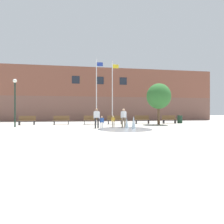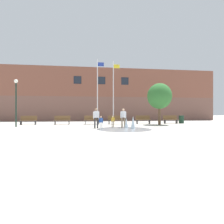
{
  "view_description": "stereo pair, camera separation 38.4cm",
  "coord_description": "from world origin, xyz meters",
  "px_view_note": "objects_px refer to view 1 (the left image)",
  "views": [
    {
      "loc": [
        -2.2,
        -8.15,
        1.32
      ],
      "look_at": [
        0.24,
        7.54,
        1.3
      ],
      "focal_mm": 28.0,
      "sensor_mm": 36.0,
      "label": 1
    },
    {
      "loc": [
        -1.82,
        -8.2,
        1.32
      ],
      "look_at": [
        0.24,
        7.54,
        1.3
      ],
      "focal_mm": 28.0,
      "sensor_mm": 36.0,
      "label": 2
    }
  ],
  "objects_px": {
    "teen_by_trashcan": "(124,116)",
    "flagpole_left": "(97,89)",
    "lamp_post_left_lane": "(15,96)",
    "child_in_fountain": "(102,122)",
    "adult_near_bench": "(97,117)",
    "park_bench_near_trashcan": "(142,119)",
    "flagpole_right": "(113,90)",
    "park_bench_under_right_flagpole": "(115,120)",
    "park_bench_far_left": "(27,120)",
    "child_with_pink_shirt": "(113,120)",
    "trash_can": "(180,119)",
    "park_bench_far_right": "(169,119)",
    "street_tree_near_building": "(159,96)",
    "park_bench_left_of_flagpoles": "(61,120)",
    "park_bench_under_left_flagpole": "(91,120)"
  },
  "relations": [
    {
      "from": "flagpole_right",
      "to": "teen_by_trashcan",
      "type": "bearing_deg",
      "value": -90.17
    },
    {
      "from": "adult_near_bench",
      "to": "trash_can",
      "type": "bearing_deg",
      "value": 6.09
    },
    {
      "from": "teen_by_trashcan",
      "to": "street_tree_near_building",
      "type": "height_order",
      "value": "street_tree_near_building"
    },
    {
      "from": "park_bench_near_trashcan",
      "to": "flagpole_right",
      "type": "height_order",
      "value": "flagpole_right"
    },
    {
      "from": "lamp_post_left_lane",
      "to": "trash_can",
      "type": "xyz_separation_m",
      "value": [
        16.8,
        2.67,
        -2.23
      ]
    },
    {
      "from": "adult_near_bench",
      "to": "flagpole_right",
      "type": "xyz_separation_m",
      "value": [
        2.32,
        6.39,
        2.98
      ]
    },
    {
      "from": "park_bench_far_left",
      "to": "park_bench_far_right",
      "type": "bearing_deg",
      "value": -0.23
    },
    {
      "from": "park_bench_under_right_flagpole",
      "to": "trash_can",
      "type": "distance_m",
      "value": 7.71
    },
    {
      "from": "trash_can",
      "to": "street_tree_near_building",
      "type": "height_order",
      "value": "street_tree_near_building"
    },
    {
      "from": "flagpole_left",
      "to": "street_tree_near_building",
      "type": "distance_m",
      "value": 7.11
    },
    {
      "from": "park_bench_under_right_flagpole",
      "to": "teen_by_trashcan",
      "type": "distance_m",
      "value": 3.99
    },
    {
      "from": "teen_by_trashcan",
      "to": "lamp_post_left_lane",
      "type": "xyz_separation_m",
      "value": [
        -9.17,
        1.63,
        1.75
      ]
    },
    {
      "from": "park_bench_far_left",
      "to": "flagpole_right",
      "type": "relative_size",
      "value": 0.22
    },
    {
      "from": "park_bench_under_left_flagpole",
      "to": "child_in_fountain",
      "type": "distance_m",
      "value": 5.46
    },
    {
      "from": "park_bench_under_right_flagpole",
      "to": "child_with_pink_shirt",
      "type": "distance_m",
      "value": 3.8
    },
    {
      "from": "flagpole_right",
      "to": "park_bench_far_left",
      "type": "bearing_deg",
      "value": -168.66
    },
    {
      "from": "park_bench_far_left",
      "to": "child_with_pink_shirt",
      "type": "xyz_separation_m",
      "value": [
        8.13,
        -3.96,
        0.1
      ]
    },
    {
      "from": "flagpole_right",
      "to": "lamp_post_left_lane",
      "type": "relative_size",
      "value": 1.78
    },
    {
      "from": "child_with_pink_shirt",
      "to": "flagpole_right",
      "type": "height_order",
      "value": "flagpole_right"
    },
    {
      "from": "park_bench_far_right",
      "to": "park_bench_under_left_flagpole",
      "type": "bearing_deg",
      "value": -179.61
    },
    {
      "from": "park_bench_far_right",
      "to": "flagpole_left",
      "type": "distance_m",
      "value": 9.02
    },
    {
      "from": "street_tree_near_building",
      "to": "adult_near_bench",
      "type": "bearing_deg",
      "value": -155.56
    },
    {
      "from": "teen_by_trashcan",
      "to": "child_with_pink_shirt",
      "type": "relative_size",
      "value": 1.61
    },
    {
      "from": "child_with_pink_shirt",
      "to": "trash_can",
      "type": "bearing_deg",
      "value": -54.71
    },
    {
      "from": "adult_near_bench",
      "to": "trash_can",
      "type": "xyz_separation_m",
      "value": [
        9.92,
        4.69,
        -0.48
      ]
    },
    {
      "from": "child_in_fountain",
      "to": "adult_near_bench",
      "type": "bearing_deg",
      "value": -21.29
    },
    {
      "from": "adult_near_bench",
      "to": "flagpole_right",
      "type": "bearing_deg",
      "value": 50.88
    },
    {
      "from": "park_bench_left_of_flagpoles",
      "to": "flagpole_right",
      "type": "distance_m",
      "value": 6.88
    },
    {
      "from": "park_bench_far_left",
      "to": "street_tree_near_building",
      "type": "bearing_deg",
      "value": -6.84
    },
    {
      "from": "flagpole_right",
      "to": "street_tree_near_building",
      "type": "bearing_deg",
      "value": -38.51
    },
    {
      "from": "park_bench_near_trashcan",
      "to": "park_bench_far_left",
      "type": "bearing_deg",
      "value": 179.19
    },
    {
      "from": "child_in_fountain",
      "to": "child_with_pink_shirt",
      "type": "distance_m",
      "value": 1.94
    },
    {
      "from": "park_bench_far_right",
      "to": "lamp_post_left_lane",
      "type": "relative_size",
      "value": 0.39
    },
    {
      "from": "park_bench_far_right",
      "to": "child_in_fountain",
      "type": "xyz_separation_m",
      "value": [
        -8.2,
        -5.49,
        0.1
      ]
    },
    {
      "from": "park_bench_near_trashcan",
      "to": "adult_near_bench",
      "type": "height_order",
      "value": "adult_near_bench"
    },
    {
      "from": "park_bench_near_trashcan",
      "to": "park_bench_under_right_flagpole",
      "type": "bearing_deg",
      "value": -178.66
    },
    {
      "from": "park_bench_near_trashcan",
      "to": "trash_can",
      "type": "relative_size",
      "value": 1.78
    },
    {
      "from": "park_bench_far_right",
      "to": "child_in_fountain",
      "type": "bearing_deg",
      "value": -146.2
    },
    {
      "from": "park_bench_far_right",
      "to": "child_in_fountain",
      "type": "distance_m",
      "value": 9.87
    },
    {
      "from": "teen_by_trashcan",
      "to": "flagpole_left",
      "type": "bearing_deg",
      "value": 163.5
    },
    {
      "from": "park_bench_under_right_flagpole",
      "to": "street_tree_near_building",
      "type": "bearing_deg",
      "value": -17.21
    },
    {
      "from": "park_bench_under_right_flagpole",
      "to": "flagpole_right",
      "type": "height_order",
      "value": "flagpole_right"
    },
    {
      "from": "park_bench_left_of_flagpoles",
      "to": "teen_by_trashcan",
      "type": "bearing_deg",
      "value": -36.08
    },
    {
      "from": "park_bench_far_right",
      "to": "adult_near_bench",
      "type": "distance_m",
      "value": 9.66
    },
    {
      "from": "park_bench_near_trashcan",
      "to": "flagpole_left",
      "type": "height_order",
      "value": "flagpole_left"
    },
    {
      "from": "park_bench_under_right_flagpole",
      "to": "flagpole_left",
      "type": "distance_m",
      "value": 4.45
    },
    {
      "from": "child_with_pink_shirt",
      "to": "child_in_fountain",
      "type": "bearing_deg",
      "value": 154.55
    },
    {
      "from": "park_bench_far_right",
      "to": "lamp_post_left_lane",
      "type": "distance_m",
      "value": 15.75
    },
    {
      "from": "park_bench_far_left",
      "to": "park_bench_under_right_flagpole",
      "type": "bearing_deg",
      "value": -1.55
    },
    {
      "from": "trash_can",
      "to": "child_in_fountain",
      "type": "bearing_deg",
      "value": -149.52
    }
  ]
}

